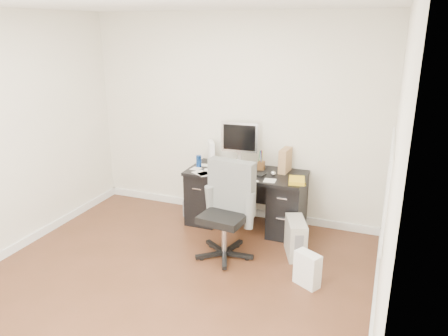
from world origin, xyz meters
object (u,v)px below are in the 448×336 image
Objects in this scene: desk at (246,197)px; wicker_basket at (228,206)px; office_chair at (224,212)px; pc_tower at (296,238)px; lcd_monitor at (240,144)px; keyboard at (250,173)px.

desk reaches higher than wicker_basket.
pc_tower is at bearing 30.05° from office_chair.
pc_tower is (0.93, -0.69, -0.84)m from lcd_monitor.
wicker_basket is (-0.33, 0.97, -0.37)m from office_chair.
wicker_basket is at bearing 160.64° from keyboard.
lcd_monitor is 1.15m from office_chair.
keyboard is (0.06, -0.06, 0.36)m from desk.
desk is 2.48× the size of lcd_monitor.
office_chair is at bearing -71.38° from wicker_basket.
office_chair is at bearing -84.75° from lcd_monitor.
keyboard is at bearing 124.83° from pc_tower.
lcd_monitor is (-0.15, 0.16, 0.65)m from desk.
office_chair is (-0.03, -0.80, -0.21)m from keyboard.
desk is at bearing 124.02° from pc_tower.
lcd_monitor is 1.51× the size of keyboard.
keyboard reaches higher than pc_tower.
keyboard is (0.21, -0.22, -0.29)m from lcd_monitor.
desk is at bearing 143.97° from keyboard.
wicker_basket is (-0.36, 0.17, -0.58)m from keyboard.
desk is 0.37m from keyboard.
keyboard is 0.70m from wicker_basket.
wicker_basket is at bearing 158.53° from desk.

